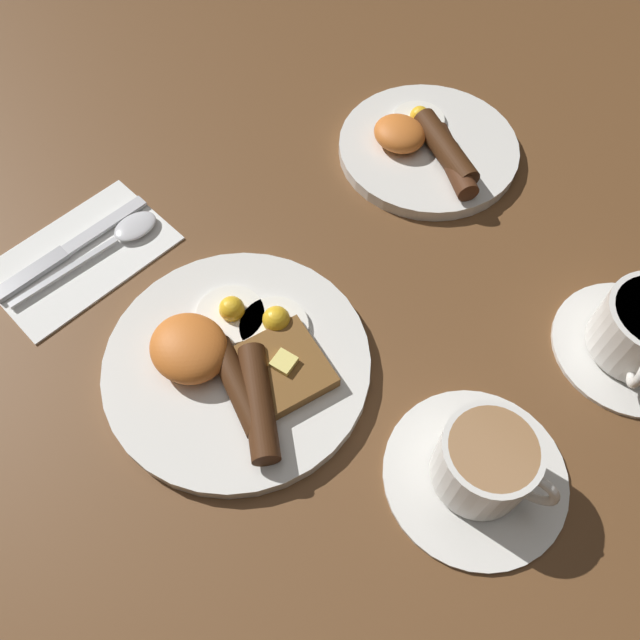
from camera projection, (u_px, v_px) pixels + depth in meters
ground_plane at (238, 367)px, 0.61m from camera, size 3.00×3.00×0.00m
breakfast_plate_near at (236, 362)px, 0.59m from camera, size 0.26×0.26×0.05m
breakfast_plate_far at (428, 147)px, 0.74m from camera, size 0.21×0.21×0.04m
teacup_near at (483, 466)px, 0.52m from camera, size 0.16×0.16×0.07m
napkin at (80, 255)px, 0.67m from camera, size 0.12×0.19×0.01m
knife at (64, 252)px, 0.67m from camera, size 0.02×0.19×0.01m
spoon at (121, 235)px, 0.68m from camera, size 0.04×0.18×0.01m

